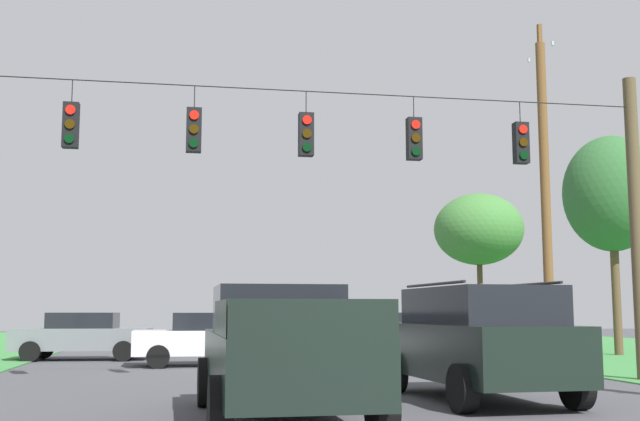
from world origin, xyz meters
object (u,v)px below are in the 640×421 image
object	(u,v)px
pickup_truck	(281,352)
distant_car_far_parked	(209,338)
tree_roadside_left	(612,194)
suv_black	(477,340)
utility_pole_mid_right	(545,195)
tree_roadside_far_right	(479,230)
distant_car_oncoming	(83,335)
overhead_signal_span	(301,198)
distant_car_crossing_white	(399,334)

from	to	relation	value
pickup_truck	distant_car_far_parked	distance (m)	11.71
distant_car_far_parked	tree_roadside_left	world-z (taller)	tree_roadside_left
suv_black	tree_roadside_left	distance (m)	16.88
pickup_truck	utility_pole_mid_right	size ratio (longest dim) A/B	0.53
utility_pole_mid_right	tree_roadside_left	distance (m)	6.67
pickup_truck	tree_roadside_far_right	distance (m)	25.08
pickup_truck	tree_roadside_far_right	size ratio (longest dim) A/B	0.79
distant_car_far_parked	tree_roadside_far_right	size ratio (longest dim) A/B	0.63
distant_car_oncoming	overhead_signal_span	bearing A→B (deg)	-61.42
overhead_signal_span	suv_black	size ratio (longest dim) A/B	3.30
distant_car_crossing_white	utility_pole_mid_right	xyz separation A→B (m)	(3.21, -4.64, 4.19)
suv_black	distant_car_oncoming	bearing A→B (deg)	121.73
overhead_signal_span	distant_car_crossing_white	distance (m)	11.18
utility_pole_mid_right	tree_roadside_left	xyz separation A→B (m)	(4.82, 4.54, 0.81)
distant_car_far_parked	tree_roadside_far_right	world-z (taller)	tree_roadside_far_right
distant_car_oncoming	utility_pole_mid_right	xyz separation A→B (m)	(13.63, -5.31, 4.19)
suv_black	distant_car_crossing_white	distance (m)	12.88
suv_black	tree_roadside_left	size ratio (longest dim) A/B	0.62
pickup_truck	distant_car_crossing_white	size ratio (longest dim) A/B	1.23
utility_pole_mid_right	suv_black	bearing A→B (deg)	-123.68
tree_roadside_left	distant_car_far_parked	bearing A→B (deg)	-169.46
tree_roadside_far_right	utility_pole_mid_right	bearing A→B (deg)	-102.33
suv_black	overhead_signal_span	bearing A→B (deg)	130.60
suv_black	distant_car_crossing_white	size ratio (longest dim) A/B	1.11
tree_roadside_far_right	tree_roadside_left	xyz separation A→B (m)	(2.21, -7.37, 0.58)
distant_car_far_parked	suv_black	bearing A→B (deg)	-66.31
distant_car_oncoming	utility_pole_mid_right	size ratio (longest dim) A/B	0.43
suv_black	distant_car_far_parked	distance (m)	10.81
distant_car_oncoming	utility_pole_mid_right	bearing A→B (deg)	-21.28
overhead_signal_span	pickup_truck	world-z (taller)	overhead_signal_span
pickup_truck	utility_pole_mid_right	xyz separation A→B (m)	(9.11, 9.85, 4.01)
overhead_signal_span	distant_car_far_parked	world-z (taller)	overhead_signal_span
suv_black	tree_roadside_far_right	bearing A→B (deg)	68.24
suv_black	tree_roadside_far_right	distance (m)	21.90
distant_car_far_parked	utility_pole_mid_right	size ratio (longest dim) A/B	0.42
overhead_signal_span	tree_roadside_far_right	xyz separation A→B (m)	(10.67, 16.82, 1.23)
suv_black	tree_roadside_far_right	xyz separation A→B (m)	(7.97, 19.97, 4.14)
overhead_signal_span	distant_car_far_parked	bearing A→B (deg)	103.69
distant_car_crossing_white	distant_car_far_parked	size ratio (longest dim) A/B	1.02
overhead_signal_span	tree_roadside_left	xyz separation A→B (m)	(12.89, 9.45, 1.82)
distant_car_oncoming	tree_roadside_left	world-z (taller)	tree_roadside_left
utility_pole_mid_right	tree_roadside_left	bearing A→B (deg)	43.31
suv_black	tree_roadside_far_right	size ratio (longest dim) A/B	0.72
pickup_truck	suv_black	distance (m)	4.15
utility_pole_mid_right	tree_roadside_far_right	bearing A→B (deg)	77.67
distant_car_crossing_white	tree_roadside_far_right	bearing A→B (deg)	51.34
pickup_truck	distant_car_oncoming	world-z (taller)	pickup_truck
tree_roadside_far_right	tree_roadside_left	distance (m)	7.72
distant_car_oncoming	utility_pole_mid_right	world-z (taller)	utility_pole_mid_right
distant_car_crossing_white	tree_roadside_left	distance (m)	9.46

